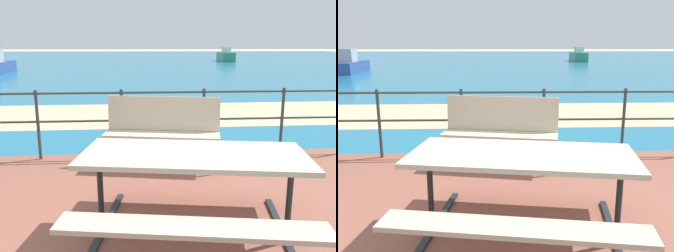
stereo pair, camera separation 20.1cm
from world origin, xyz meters
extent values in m
cube|color=brown|center=(0.00, 0.00, 0.03)|extent=(6.40, 5.20, 0.06)
cube|color=#196B8E|center=(0.00, 40.00, 0.01)|extent=(90.00, 90.00, 0.01)
cube|color=tan|center=(0.00, 5.92, 0.01)|extent=(54.02, 3.48, 0.01)
cube|color=tan|center=(0.10, 0.14, 0.80)|extent=(1.91, 1.06, 0.04)
cube|color=tan|center=(0.00, -0.49, 0.50)|extent=(1.83, 0.54, 0.04)
cube|color=tan|center=(0.20, 0.78, 0.50)|extent=(1.83, 0.54, 0.04)
cylinder|color=#1E2328|center=(-0.67, 0.27, 0.43)|extent=(0.06, 0.06, 0.74)
cube|color=#1E2328|center=(-0.67, 0.27, 0.07)|extent=(0.30, 1.53, 0.03)
cylinder|color=#1E2328|center=(0.88, 0.02, 0.43)|extent=(0.06, 0.06, 0.74)
cube|color=#1E2328|center=(0.88, 0.02, 0.07)|extent=(0.30, 1.53, 0.03)
cube|color=#BCAD93|center=(-0.05, 1.88, 0.53)|extent=(1.55, 0.67, 0.04)
cube|color=#BCAD93|center=(-0.02, 2.06, 0.77)|extent=(1.49, 0.34, 0.46)
cylinder|color=#1E2328|center=(-0.74, 1.86, 0.29)|extent=(0.04, 0.04, 0.47)
cylinder|color=#1E2328|center=(-0.68, 2.16, 0.29)|extent=(0.04, 0.04, 0.47)
cylinder|color=#1E2328|center=(0.58, 1.61, 0.29)|extent=(0.04, 0.04, 0.47)
cylinder|color=#1E2328|center=(0.63, 1.91, 0.29)|extent=(0.04, 0.04, 0.47)
cylinder|color=#2D3833|center=(-1.77, 2.42, 0.56)|extent=(0.04, 0.04, 1.00)
cylinder|color=#2D3833|center=(-0.59, 2.42, 0.56)|extent=(0.04, 0.04, 1.00)
cylinder|color=#2D3833|center=(0.59, 2.42, 0.56)|extent=(0.04, 0.04, 1.00)
cylinder|color=#2D3833|center=(1.77, 2.42, 0.56)|extent=(0.04, 0.04, 1.00)
cylinder|color=#2D3833|center=(0.00, 2.42, 1.01)|extent=(5.90, 0.03, 0.03)
cylinder|color=#2D3833|center=(0.00, 2.42, 0.61)|extent=(5.90, 0.03, 0.03)
cube|color=#338466|center=(8.26, 32.99, 0.45)|extent=(1.41, 3.72, 0.87)
cube|color=silver|center=(8.25, 32.71, 1.15)|extent=(0.85, 0.85, 0.54)
cone|color=#338466|center=(8.36, 35.07, 0.45)|extent=(0.81, 0.53, 0.79)
cone|color=#2D478C|center=(-9.04, 21.59, 0.34)|extent=(0.63, 0.55, 0.59)
camera|label=1|loc=(-0.32, -2.57, 1.68)|focal=37.77mm
camera|label=2|loc=(-0.12, -2.58, 1.68)|focal=37.77mm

